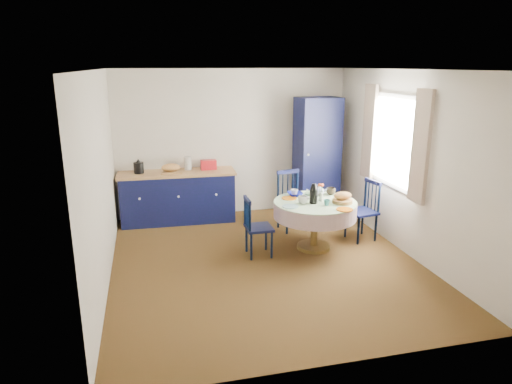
% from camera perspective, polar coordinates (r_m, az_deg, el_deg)
% --- Properties ---
extents(floor, '(4.50, 4.50, 0.00)m').
position_cam_1_polar(floor, '(6.20, 1.17, -8.72)').
color(floor, black).
rests_on(floor, ground).
extents(ceiling, '(4.50, 4.50, 0.00)m').
position_cam_1_polar(ceiling, '(5.65, 1.31, 15.05)').
color(ceiling, white).
rests_on(ceiling, wall_back).
extents(wall_back, '(4.00, 0.02, 2.50)m').
position_cam_1_polar(wall_back, '(7.95, -2.92, 6.16)').
color(wall_back, silver).
rests_on(wall_back, floor).
extents(wall_left, '(0.02, 4.50, 2.50)m').
position_cam_1_polar(wall_left, '(5.64, -18.82, 1.39)').
color(wall_left, silver).
rests_on(wall_left, floor).
extents(wall_right, '(0.02, 4.50, 2.50)m').
position_cam_1_polar(wall_right, '(6.59, 18.34, 3.39)').
color(wall_right, silver).
rests_on(wall_right, floor).
extents(window, '(0.10, 1.74, 1.45)m').
position_cam_1_polar(window, '(6.77, 16.88, 6.19)').
color(window, white).
rests_on(window, wall_right).
extents(kitchen_counter, '(1.93, 0.65, 1.09)m').
position_cam_1_polar(kitchen_counter, '(7.73, -9.74, -0.47)').
color(kitchen_counter, black).
rests_on(kitchen_counter, floor).
extents(pantry_cabinet, '(0.75, 0.56, 2.03)m').
position_cam_1_polar(pantry_cabinet, '(7.99, 7.59, 4.38)').
color(pantry_cabinet, black).
rests_on(pantry_cabinet, floor).
extents(dining_table, '(1.16, 1.16, 0.98)m').
position_cam_1_polar(dining_table, '(6.49, 7.45, -2.18)').
color(dining_table, '#503C16').
rests_on(dining_table, floor).
extents(chair_left, '(0.36, 0.37, 0.83)m').
position_cam_1_polar(chair_left, '(6.25, 0.03, -4.32)').
color(chair_left, black).
rests_on(chair_left, floor).
extents(chair_far, '(0.48, 0.46, 0.94)m').
position_cam_1_polar(chair_far, '(7.28, 4.44, -1.02)').
color(chair_far, black).
rests_on(chair_far, floor).
extents(chair_right, '(0.45, 0.46, 0.91)m').
position_cam_1_polar(chair_right, '(7.02, 13.32, -2.18)').
color(chair_right, black).
rests_on(chair_right, floor).
extents(mug_a, '(0.13, 0.13, 0.11)m').
position_cam_1_polar(mug_a, '(6.32, 5.87, -1.01)').
color(mug_a, silver).
rests_on(mug_a, dining_table).
extents(mug_b, '(0.09, 0.09, 0.08)m').
position_cam_1_polar(mug_b, '(6.29, 8.84, -1.32)').
color(mug_b, '#2C6E71').
rests_on(mug_b, dining_table).
extents(mug_c, '(0.13, 0.13, 0.11)m').
position_cam_1_polar(mug_c, '(6.82, 9.34, 0.10)').
color(mug_c, black).
rests_on(mug_c, dining_table).
extents(mug_d, '(0.10, 0.10, 0.10)m').
position_cam_1_polar(mug_d, '(6.69, 4.82, -0.08)').
color(mug_d, silver).
rests_on(mug_d, dining_table).
extents(cobalt_bowl, '(0.22, 0.22, 0.05)m').
position_cam_1_polar(cobalt_bowl, '(6.69, 4.90, -0.28)').
color(cobalt_bowl, navy).
rests_on(cobalt_bowl, dining_table).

